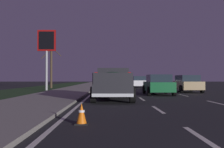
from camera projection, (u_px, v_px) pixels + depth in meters
ground at (143, 90)px, 28.97m from camera, size 144.00×144.00×0.00m
sidewalk_shoulder at (76, 89)px, 28.91m from camera, size 108.00×4.00×0.12m
grass_verge at (31, 90)px, 28.87m from camera, size 108.00×6.00×0.01m
lane_markings at (115, 88)px, 32.21m from camera, size 108.00×7.04×0.01m
pickup_truck at (113, 83)px, 15.20m from camera, size 5.46×2.35×1.87m
sedan_tan at (187, 84)px, 23.69m from camera, size 4.42×2.06×1.54m
sedan_green at (158, 84)px, 20.10m from camera, size 4.43×2.07×1.54m
sedan_white at (138, 82)px, 35.12m from camera, size 4.45×2.10×1.54m
gas_price_sign at (47, 45)px, 27.42m from camera, size 0.27×1.90×6.33m
bare_tree_far at (51, 65)px, 33.64m from camera, size 1.26×2.53×5.55m
traffic_cone_near at (82, 114)px, 7.15m from camera, size 0.36×0.36×0.58m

